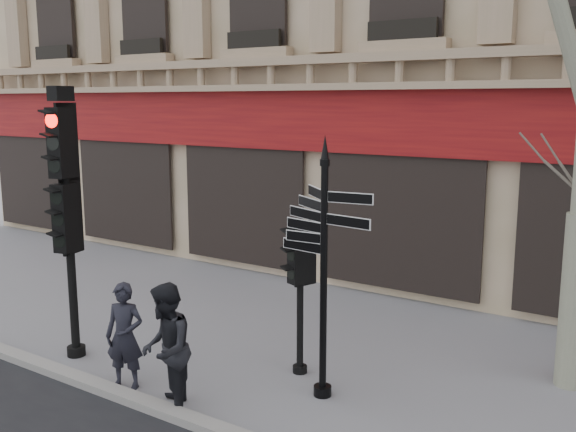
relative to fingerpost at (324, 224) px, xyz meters
name	(u,v)px	position (x,y,z in m)	size (l,w,h in m)	color
ground	(256,384)	(-0.97, -0.22, -2.41)	(80.00, 80.00, 0.00)	slate
kerb	(190,420)	(-0.97, -1.62, -2.35)	(80.00, 0.25, 0.12)	gray
fingerpost	(324,224)	(0.00, 0.00, 0.00)	(1.87, 1.87, 3.59)	black
traffic_signal_main	(66,190)	(-4.00, -0.97, 0.26)	(0.53, 0.44, 4.23)	black
traffic_signal_secondary	(300,271)	(-0.67, 0.47, -0.84)	(0.45, 0.39, 2.26)	black
pedestrian_a	(125,336)	(-2.45, -1.32, -1.65)	(0.56, 0.37, 1.53)	black
pedestrian_b	(166,349)	(-1.45, -1.52, -1.55)	(0.84, 0.65, 1.73)	black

